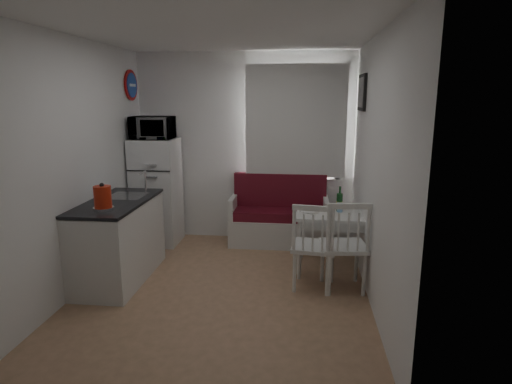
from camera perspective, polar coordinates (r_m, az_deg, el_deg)
floor at (r=4.68m, az=-4.31°, el=-12.76°), size 3.00×3.50×0.02m
ceiling at (r=4.27m, az=-4.93°, el=20.58°), size 3.00×3.50×0.02m
wall_back at (r=6.00m, az=-1.47°, el=5.88°), size 3.00×0.02×2.60m
wall_front at (r=2.63m, az=-11.73°, el=-3.21°), size 3.00×0.02×2.60m
wall_left at (r=4.80m, az=-22.50°, el=3.22°), size 0.02×3.50×2.60m
wall_right at (r=4.27m, az=15.60°, el=2.66°), size 0.02×3.50×2.60m
window at (r=5.89m, az=5.32°, el=8.88°), size 1.22×0.06×1.47m
curtain at (r=5.82m, az=5.32°, el=9.32°), size 1.35×0.02×1.50m
kitchen_counter at (r=5.00m, az=-17.79°, el=-6.06°), size 0.62×1.32×1.16m
wall_sign at (r=6.05m, az=-16.26°, el=13.52°), size 0.03×0.40×0.40m
picture_frame at (r=5.30m, az=13.91°, el=12.75°), size 0.04×0.52×0.42m
bench at (r=5.92m, az=3.08°, el=-3.94°), size 1.34×0.52×0.96m
dining_table at (r=5.10m, az=10.50°, el=-3.58°), size 0.93×0.67×0.68m
chair_left at (r=4.45m, az=7.86°, el=-6.07°), size 0.50×0.48×0.51m
chair_right at (r=4.46m, az=11.77°, el=-5.90°), size 0.51×0.49×0.53m
fridge at (r=6.04m, az=-13.06°, el=0.06°), size 0.58×0.58×1.45m
microwave at (r=5.86m, az=-13.65°, el=8.32°), size 0.54×0.36×0.30m
kettle at (r=4.48m, az=-19.76°, el=-0.66°), size 0.20×0.20×0.27m
wine_bottle at (r=5.14m, az=11.10°, el=-0.88°), size 0.07×0.07×0.30m
drinking_glass_orange at (r=5.01m, az=10.03°, el=-2.30°), size 0.06×0.06×0.11m
drinking_glass_blue at (r=5.11m, az=11.10°, el=-2.02°), size 0.07×0.07×0.11m
plate at (r=5.08m, az=7.14°, el=-2.53°), size 0.23×0.23×0.02m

